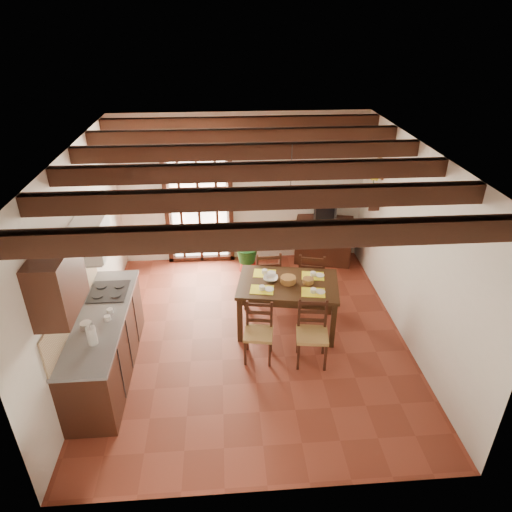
{
  "coord_description": "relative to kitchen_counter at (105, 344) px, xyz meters",
  "views": [
    {
      "loc": [
        -0.35,
        -5.42,
        4.31
      ],
      "look_at": [
        0.1,
        0.4,
        1.15
      ],
      "focal_mm": 32.0,
      "sensor_mm": 36.0,
      "label": 1
    }
  ],
  "objects": [
    {
      "name": "ground_plane",
      "position": [
        1.96,
        0.6,
        -0.47
      ],
      "size": [
        5.0,
        5.0,
        0.0
      ],
      "primitive_type": "plane",
      "color": "maroon"
    },
    {
      "name": "room_shell",
      "position": [
        1.96,
        0.6,
        1.34
      ],
      "size": [
        4.52,
        5.02,
        2.81
      ],
      "color": "silver",
      "rests_on": "ground_plane"
    },
    {
      "name": "ceiling_beams",
      "position": [
        1.96,
        0.6,
        2.22
      ],
      "size": [
        4.5,
        4.34,
        0.2
      ],
      "color": "black",
      "rests_on": "room_shell"
    },
    {
      "name": "french_door",
      "position": [
        1.16,
        3.05,
        0.7
      ],
      "size": [
        1.26,
        0.11,
        2.32
      ],
      "color": "white",
      "rests_on": "ground_plane"
    },
    {
      "name": "kitchen_counter",
      "position": [
        0.0,
        0.0,
        0.0
      ],
      "size": [
        0.64,
        2.25,
        1.38
      ],
      "color": "#321810",
      "rests_on": "ground_plane"
    },
    {
      "name": "upper_cabinet",
      "position": [
        -0.12,
        -0.7,
        1.38
      ],
      "size": [
        0.35,
        0.8,
        0.7
      ],
      "primitive_type": "cube",
      "color": "#321810",
      "rests_on": "room_shell"
    },
    {
      "name": "range_hood",
      "position": [
        -0.09,
        0.55,
        1.26
      ],
      "size": [
        0.38,
        0.6,
        0.54
      ],
      "color": "white",
      "rests_on": "room_shell"
    },
    {
      "name": "counter_items",
      "position": [
        0.0,
        0.09,
        0.49
      ],
      "size": [
        0.5,
        1.43,
        0.25
      ],
      "color": "black",
      "rests_on": "kitchen_counter"
    },
    {
      "name": "dining_table",
      "position": [
        2.51,
        0.81,
        0.22
      ],
      "size": [
        1.6,
        1.17,
        0.79
      ],
      "rotation": [
        0.0,
        0.0,
        -0.17
      ],
      "color": "#321F10",
      "rests_on": "ground_plane"
    },
    {
      "name": "chair_near_left",
      "position": [
        2.02,
        0.13,
        -0.21
      ],
      "size": [
        0.44,
        0.43,
        0.84
      ],
      "rotation": [
        0.0,
        0.0,
        -0.16
      ],
      "color": "#A88347",
      "rests_on": "ground_plane"
    },
    {
      "name": "chair_near_right",
      "position": [
        2.74,
        0.01,
        -0.19
      ],
      "size": [
        0.47,
        0.45,
        0.91
      ],
      "rotation": [
        0.0,
        0.0,
        -0.14
      ],
      "color": "#A88347",
      "rests_on": "ground_plane"
    },
    {
      "name": "chair_far_left",
      "position": [
        2.29,
        1.6,
        -0.18
      ],
      "size": [
        0.45,
        0.43,
        0.93
      ],
      "rotation": [
        0.0,
        0.0,
        3.18
      ],
      "color": "#A88347",
      "rests_on": "ground_plane"
    },
    {
      "name": "chair_far_right",
      "position": [
        3.0,
        1.48,
        -0.18
      ],
      "size": [
        0.52,
        0.51,
        0.94
      ],
      "rotation": [
        0.0,
        0.0,
        2.9
      ],
      "color": "#A88347",
      "rests_on": "ground_plane"
    },
    {
      "name": "table_setting",
      "position": [
        2.51,
        0.81,
        0.38
      ],
      "size": [
        1.06,
        0.71,
        0.1
      ],
      "rotation": [
        0.0,
        0.0,
        -0.17
      ],
      "color": "#FFFB28",
      "rests_on": "dining_table"
    },
    {
      "name": "table_bowl",
      "position": [
        2.26,
        0.9,
        0.34
      ],
      "size": [
        0.26,
        0.26,
        0.05
      ],
      "primitive_type": "imported",
      "rotation": [
        0.0,
        0.0,
        -0.21
      ],
      "color": "white",
      "rests_on": "dining_table"
    },
    {
      "name": "sideboard",
      "position": [
        3.48,
        2.83,
        -0.03
      ],
      "size": [
        1.13,
        0.71,
        0.89
      ],
      "primitive_type": "cube",
      "rotation": [
        0.0,
        0.0,
        -0.25
      ],
      "color": "#321810",
      "rests_on": "ground_plane"
    },
    {
      "name": "crt_tv",
      "position": [
        3.48,
        2.82,
        0.6
      ],
      "size": [
        0.49,
        0.47,
        0.35
      ],
      "rotation": [
        0.0,
        0.0,
        -0.28
      ],
      "color": "black",
      "rests_on": "sideboard"
    },
    {
      "name": "fuse_box",
      "position": [
        3.46,
        3.08,
        1.28
      ],
      "size": [
        0.25,
        0.03,
        0.32
      ],
      "primitive_type": "cube",
      "color": "white",
      "rests_on": "room_shell"
    },
    {
      "name": "plant_pot",
      "position": [
        2.04,
        2.58,
        -0.36
      ],
      "size": [
        0.35,
        0.35,
        0.21
      ],
      "primitive_type": "cone",
      "color": "maroon",
      "rests_on": "ground_plane"
    },
    {
      "name": "potted_plant",
      "position": [
        2.04,
        2.58,
        0.1
      ],
      "size": [
        1.66,
        1.44,
        1.79
      ],
      "primitive_type": "imported",
      "rotation": [
        0.0,
        0.0,
        -0.04
      ],
      "color": "#144C19",
      "rests_on": "ground_plane"
    },
    {
      "name": "wall_shelf",
      "position": [
        4.1,
        2.2,
        1.04
      ],
      "size": [
        0.2,
        0.42,
        0.2
      ],
      "color": "#321810",
      "rests_on": "room_shell"
    },
    {
      "name": "shelf_vase",
      "position": [
        4.1,
        2.2,
        1.18
      ],
      "size": [
        0.15,
        0.15,
        0.15
      ],
      "primitive_type": "imported",
      "color": "#B2BFB2",
      "rests_on": "wall_shelf"
    },
    {
      "name": "shelf_flowers",
      "position": [
        4.1,
        2.2,
        1.38
      ],
      "size": [
        0.14,
        0.14,
        0.36
      ],
      "color": "#FFFB28",
      "rests_on": "shelf_vase"
    },
    {
      "name": "framed_picture",
      "position": [
        4.18,
        2.2,
        1.58
      ],
      "size": [
        0.03,
        0.32,
        0.32
      ],
      "color": "brown",
      "rests_on": "room_shell"
    },
    {
      "name": "pendant_lamp",
      "position": [
        2.51,
        0.91,
        1.6
      ],
      "size": [
        0.36,
        0.36,
        0.84
      ],
      "color": "black",
      "rests_on": "room_shell"
    }
  ]
}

